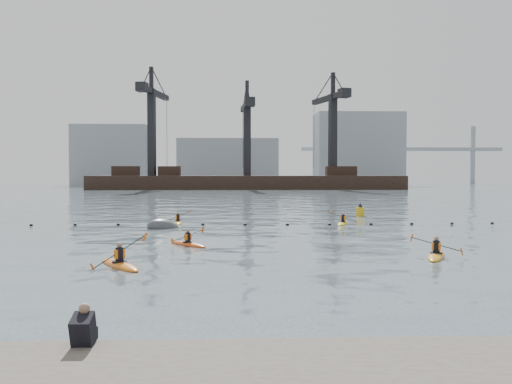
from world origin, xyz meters
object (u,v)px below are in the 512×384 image
kayaker_5 (178,222)px  nav_buoy (360,212)px  kayaker_2 (188,244)px  kayaker_1 (436,255)px  kayaker_3 (343,223)px  mooring_buoy (163,228)px  kayaker_0 (120,264)px

kayaker_5 → nav_buoy: 16.07m
kayaker_2 → kayaker_1: bearing=-60.6°
kayaker_3 → nav_buoy: bearing=88.8°
kayaker_1 → kayaker_5: kayaker_5 is taller
mooring_buoy → kayaker_1: bearing=-43.9°
kayaker_1 → kayaker_3: size_ratio=1.09×
kayaker_1 → kayaker_3: (-1.05, 15.45, -0.01)m
nav_buoy → kayaker_0: bearing=-122.1°
kayaker_1 → kayaker_2: (-11.28, 4.33, -0.01)m
kayaker_0 → kayaker_2: bearing=37.4°
kayaker_1 → kayaker_2: 12.08m
kayaker_2 → nav_buoy: 22.44m
mooring_buoy → kayaker_2: bearing=-74.7°
kayaker_3 → kayaker_0: bearing=-104.4°
kayaker_5 → nav_buoy: size_ratio=2.28×
kayaker_1 → kayaker_2: kayaker_1 is taller
kayaker_5 → kayaker_2: bearing=-88.1°
mooring_buoy → nav_buoy: nav_buoy is taller
kayaker_1 → kayaker_5: 21.13m
kayaker_2 → nav_buoy: bearing=14.6°
kayaker_1 → mooring_buoy: (-13.70, 13.17, -0.10)m
kayaker_0 → kayaker_3: kayaker_0 is taller
kayaker_1 → nav_buoy: 22.60m
kayaker_0 → mooring_buoy: kayaker_0 is taller
nav_buoy → kayaker_5: bearing=-158.3°
kayaker_3 → kayaker_5: kayaker_5 is taller
kayaker_5 → kayaker_3: bearing=-11.9°
kayaker_2 → mooring_buoy: bearing=65.7°
kayaker_0 → kayaker_3: (12.38, 17.34, -0.01)m
kayaker_2 → kayaker_5: bearing=58.7°
kayaker_0 → kayaker_5: (0.35, 18.48, -0.01)m
kayaker_2 → mooring_buoy: 9.17m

